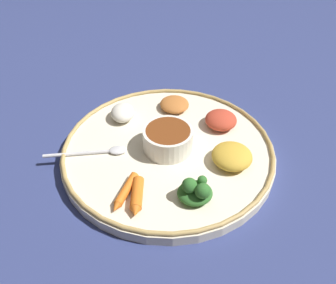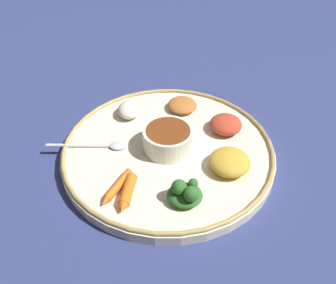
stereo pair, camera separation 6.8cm
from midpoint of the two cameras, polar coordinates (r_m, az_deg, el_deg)
ground_plane at (r=0.70m, az=2.77°, el=-2.31°), size 2.40×2.40×0.00m
platter at (r=0.70m, az=2.79°, el=-1.69°), size 0.41×0.41×0.02m
platter_rim at (r=0.69m, az=2.83°, el=-0.88°), size 0.40×0.40×0.01m
center_bowl at (r=0.67m, az=2.88°, el=0.43°), size 0.10×0.10×0.04m
spoon at (r=0.69m, az=-8.05°, el=-0.70°), size 0.03×0.16×0.01m
greens_pile at (r=0.59m, az=6.06°, el=-8.23°), size 0.06×0.06×0.04m
carrot_near_spoon at (r=0.61m, az=-5.01°, el=-7.31°), size 0.08×0.04×0.01m
carrot_outer at (r=0.60m, az=-3.29°, el=-8.23°), size 0.08×0.02×0.02m
mound_lentil_yellow at (r=0.65m, az=12.74°, el=-3.24°), size 0.08×0.08×0.03m
mound_berbere_red at (r=0.73m, az=11.83°, el=2.67°), size 0.09×0.09×0.03m
mound_rice_white at (r=0.76m, az=-3.64°, el=5.13°), size 0.06×0.05×0.03m
mound_chickpea at (r=0.78m, az=4.79°, el=5.81°), size 0.09×0.09×0.02m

